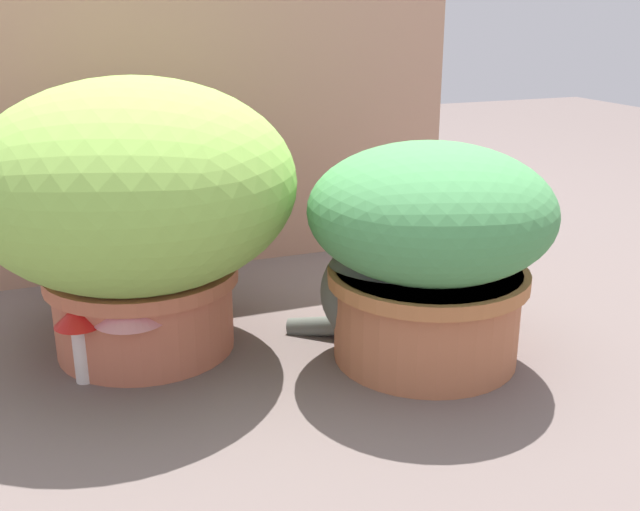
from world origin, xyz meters
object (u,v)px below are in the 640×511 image
leafy_planter (429,244)px  cat (405,291)px  grass_planter (136,201)px  mushroom_ornament_red (79,325)px  mushroom_ornament_pink (130,310)px

leafy_planter → cat: 0.09m
grass_planter → mushroom_ornament_red: (-0.12, -0.09, -0.17)m
cat → mushroom_ornament_red: bearing=168.7°
grass_planter → mushroom_ornament_pink: size_ratio=3.24×
leafy_planter → mushroom_ornament_red: bearing=168.1°
leafy_planter → mushroom_ornament_pink: leafy_planter is taller
grass_planter → mushroom_ornament_red: size_ratio=3.99×
leafy_planter → grass_planter: bearing=154.5°
grass_planter → leafy_planter: bearing=-25.5°
cat → mushroom_ornament_red: 0.53m
mushroom_ornament_red → mushroom_ornament_pink: size_ratio=0.81×
mushroom_ornament_red → mushroom_ornament_pink: mushroom_ornament_pink is taller
leafy_planter → cat: size_ratio=1.26×
leafy_planter → mushroom_ornament_red: 0.58m
cat → mushroom_ornament_red: (-0.52, 0.10, -0.02)m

